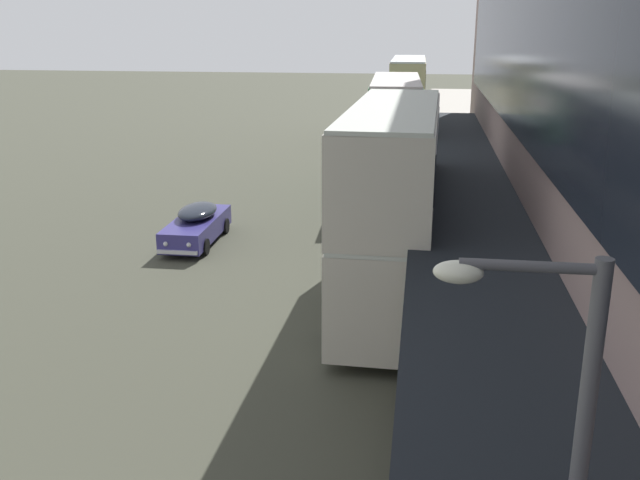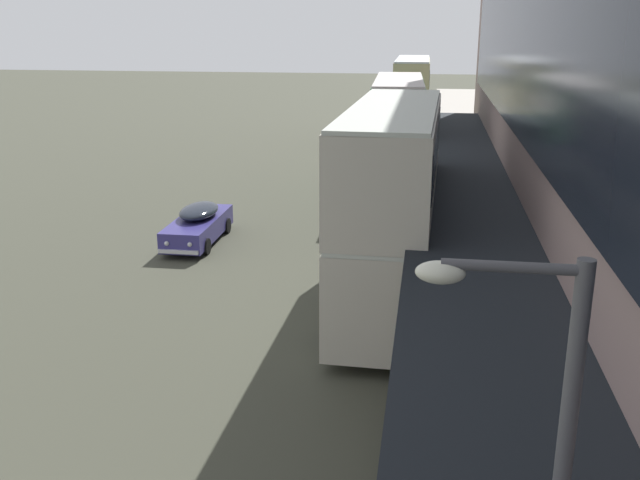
{
  "view_description": "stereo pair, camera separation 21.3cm",
  "coord_description": "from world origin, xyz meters",
  "px_view_note": "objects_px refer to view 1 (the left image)",
  "views": [
    {
      "loc": [
        5.01,
        -6.69,
        8.56
      ],
      "look_at": [
        1.84,
        15.48,
        1.7
      ],
      "focal_mm": 40.0,
      "sensor_mm": 36.0,
      "label": 1
    },
    {
      "loc": [
        5.22,
        -6.65,
        8.56
      ],
      "look_at": [
        1.84,
        15.48,
        1.7
      ],
      "focal_mm": 40.0,
      "sensor_mm": 36.0,
      "label": 2
    }
  ],
  "objects_px": {
    "pedestrian_at_kerb": "(496,349)",
    "transit_bus_kerbside_far": "(395,131)",
    "transit_bus_kerbside_rear": "(392,200)",
    "sedan_lead_near": "(197,224)",
    "transit_bus_kerbside_front": "(408,97)"
  },
  "relations": [
    {
      "from": "pedestrian_at_kerb",
      "to": "transit_bus_kerbside_far",
      "type": "bearing_deg",
      "value": 98.86
    },
    {
      "from": "transit_bus_kerbside_front",
      "to": "sedan_lead_near",
      "type": "relative_size",
      "value": 2.09
    },
    {
      "from": "transit_bus_kerbside_rear",
      "to": "sedan_lead_near",
      "type": "bearing_deg",
      "value": 146.5
    },
    {
      "from": "transit_bus_kerbside_rear",
      "to": "pedestrian_at_kerb",
      "type": "distance_m",
      "value": 6.6
    },
    {
      "from": "transit_bus_kerbside_far",
      "to": "pedestrian_at_kerb",
      "type": "bearing_deg",
      "value": -81.14
    },
    {
      "from": "transit_bus_kerbside_front",
      "to": "pedestrian_at_kerb",
      "type": "xyz_separation_m",
      "value": [
        3.1,
        -37.74,
        -2.09
      ]
    },
    {
      "from": "transit_bus_kerbside_far",
      "to": "transit_bus_kerbside_rear",
      "type": "bearing_deg",
      "value": -87.96
    },
    {
      "from": "transit_bus_kerbside_rear",
      "to": "sedan_lead_near",
      "type": "distance_m",
      "value": 9.94
    },
    {
      "from": "transit_bus_kerbside_front",
      "to": "transit_bus_kerbside_rear",
      "type": "bearing_deg",
      "value": -89.44
    },
    {
      "from": "transit_bus_kerbside_front",
      "to": "transit_bus_kerbside_far",
      "type": "relative_size",
      "value": 1.05
    },
    {
      "from": "sedan_lead_near",
      "to": "pedestrian_at_kerb",
      "type": "height_order",
      "value": "pedestrian_at_kerb"
    },
    {
      "from": "transit_bus_kerbside_far",
      "to": "sedan_lead_near",
      "type": "relative_size",
      "value": 1.98
    },
    {
      "from": "transit_bus_kerbside_front",
      "to": "sedan_lead_near",
      "type": "height_order",
      "value": "transit_bus_kerbside_front"
    },
    {
      "from": "sedan_lead_near",
      "to": "pedestrian_at_kerb",
      "type": "distance_m",
      "value": 15.33
    },
    {
      "from": "transit_bus_kerbside_rear",
      "to": "pedestrian_at_kerb",
      "type": "height_order",
      "value": "transit_bus_kerbside_rear"
    }
  ]
}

